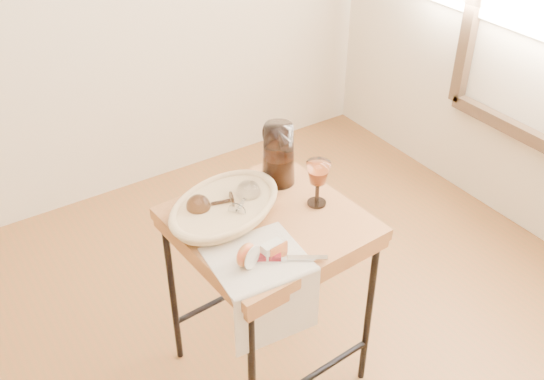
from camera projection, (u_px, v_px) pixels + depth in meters
side_table at (269, 299)px, 2.14m from camera, size 0.57×0.57×0.69m
tea_towel at (257, 259)px, 1.78m from camera, size 0.29×0.26×0.01m
bread_basket at (225, 209)px, 1.94m from camera, size 0.43×0.37×0.05m
goblet_lying_a at (213, 204)px, 1.92m from camera, size 0.14×0.11×0.08m
goblet_lying_b at (243, 200)px, 1.93m from camera, size 0.15×0.14×0.08m
pitcher at (278, 154)px, 2.05m from camera, size 0.23×0.27×0.25m
wine_goblet at (318, 184)px, 1.96m from camera, size 0.09×0.09×0.16m
apple_half at (246, 255)px, 1.74m from camera, size 0.08×0.07×0.07m
apple_wedge at (272, 249)px, 1.78m from camera, size 0.07×0.04×0.04m
table_knife at (287, 257)px, 1.77m from camera, size 0.19×0.13×0.02m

